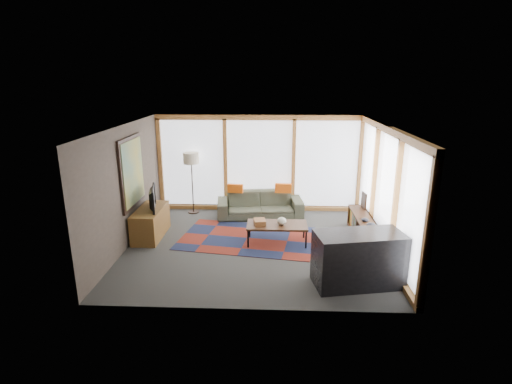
{
  "coord_description": "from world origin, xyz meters",
  "views": [
    {
      "loc": [
        0.37,
        -8.06,
        3.57
      ],
      "look_at": [
        0.0,
        0.4,
        1.1
      ],
      "focal_mm": 28.0,
      "sensor_mm": 36.0,
      "label": 1
    }
  ],
  "objects_px": {
    "coffee_table": "(277,234)",
    "television": "(150,198)",
    "sofa": "(260,204)",
    "floor_lamp": "(192,183)",
    "bar_counter": "(358,259)",
    "bookshelf": "(364,230)",
    "tv_console": "(151,223)"
  },
  "relations": [
    {
      "from": "bookshelf",
      "to": "floor_lamp",
      "type": "bearing_deg",
      "value": 157.52
    },
    {
      "from": "television",
      "to": "bookshelf",
      "type": "bearing_deg",
      "value": -104.63
    },
    {
      "from": "coffee_table",
      "to": "sofa",
      "type": "bearing_deg",
      "value": 103.98
    },
    {
      "from": "sofa",
      "to": "bookshelf",
      "type": "height_order",
      "value": "sofa"
    },
    {
      "from": "floor_lamp",
      "to": "bar_counter",
      "type": "height_order",
      "value": "floor_lamp"
    },
    {
      "from": "sofa",
      "to": "tv_console",
      "type": "relative_size",
      "value": 1.66
    },
    {
      "from": "floor_lamp",
      "to": "television",
      "type": "xyz_separation_m",
      "value": [
        -0.62,
        -1.71,
        0.09
      ]
    },
    {
      "from": "bar_counter",
      "to": "tv_console",
      "type": "bearing_deg",
      "value": 144.13
    },
    {
      "from": "bar_counter",
      "to": "bookshelf",
      "type": "bearing_deg",
      "value": 63.9
    },
    {
      "from": "floor_lamp",
      "to": "tv_console",
      "type": "bearing_deg",
      "value": -110.92
    },
    {
      "from": "coffee_table",
      "to": "television",
      "type": "height_order",
      "value": "television"
    },
    {
      "from": "sofa",
      "to": "bar_counter",
      "type": "xyz_separation_m",
      "value": [
        1.85,
        -3.5,
        0.16
      ]
    },
    {
      "from": "tv_console",
      "to": "floor_lamp",
      "type": "bearing_deg",
      "value": 69.08
    },
    {
      "from": "television",
      "to": "bar_counter",
      "type": "bearing_deg",
      "value": -129.42
    },
    {
      "from": "sofa",
      "to": "floor_lamp",
      "type": "distance_m",
      "value": 1.89
    },
    {
      "from": "floor_lamp",
      "to": "coffee_table",
      "type": "relative_size",
      "value": 1.25
    },
    {
      "from": "floor_lamp",
      "to": "bookshelf",
      "type": "distance_m",
      "value": 4.58
    },
    {
      "from": "bookshelf",
      "to": "bar_counter",
      "type": "xyz_separation_m",
      "value": [
        -0.55,
        -1.98,
        0.22
      ]
    },
    {
      "from": "coffee_table",
      "to": "tv_console",
      "type": "bearing_deg",
      "value": 174.92
    },
    {
      "from": "tv_console",
      "to": "sofa",
      "type": "bearing_deg",
      "value": 31.03
    },
    {
      "from": "coffee_table",
      "to": "bookshelf",
      "type": "height_order",
      "value": "bookshelf"
    },
    {
      "from": "floor_lamp",
      "to": "bookshelf",
      "type": "height_order",
      "value": "floor_lamp"
    },
    {
      "from": "sofa",
      "to": "television",
      "type": "bearing_deg",
      "value": -155.11
    },
    {
      "from": "bookshelf",
      "to": "television",
      "type": "height_order",
      "value": "television"
    },
    {
      "from": "floor_lamp",
      "to": "television",
      "type": "relative_size",
      "value": 1.87
    },
    {
      "from": "sofa",
      "to": "floor_lamp",
      "type": "xyz_separation_m",
      "value": [
        -1.81,
        0.22,
        0.5
      ]
    },
    {
      "from": "sofa",
      "to": "bookshelf",
      "type": "relative_size",
      "value": 1.07
    },
    {
      "from": "coffee_table",
      "to": "bar_counter",
      "type": "distance_m",
      "value": 2.28
    },
    {
      "from": "floor_lamp",
      "to": "television",
      "type": "height_order",
      "value": "floor_lamp"
    },
    {
      "from": "sofa",
      "to": "bar_counter",
      "type": "height_order",
      "value": "bar_counter"
    },
    {
      "from": "sofa",
      "to": "bookshelf",
      "type": "xyz_separation_m",
      "value": [
        2.39,
        -1.52,
        -0.07
      ]
    },
    {
      "from": "television",
      "to": "bar_counter",
      "type": "height_order",
      "value": "television"
    }
  ]
}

